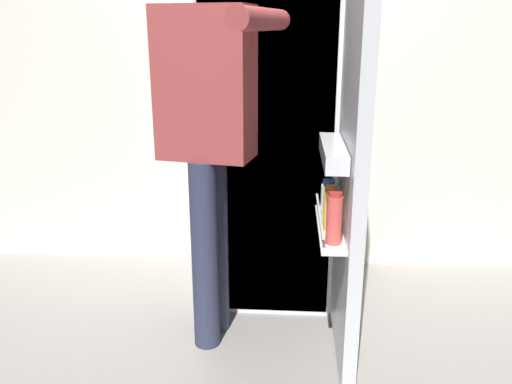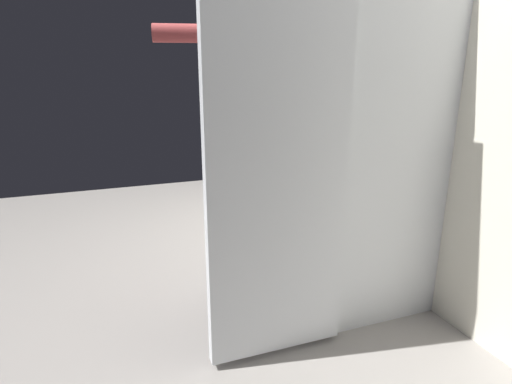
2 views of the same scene
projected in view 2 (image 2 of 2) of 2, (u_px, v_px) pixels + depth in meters
ground_plane at (262, 310)px, 2.33m from camera, size 5.81×5.81×0.00m
kitchen_wall at (424, 64)px, 2.27m from camera, size 4.40×0.10×2.65m
refrigerator at (355, 146)px, 2.22m from camera, size 0.72×1.27×1.81m
person at (254, 114)px, 2.25m from camera, size 0.56×0.78×1.77m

